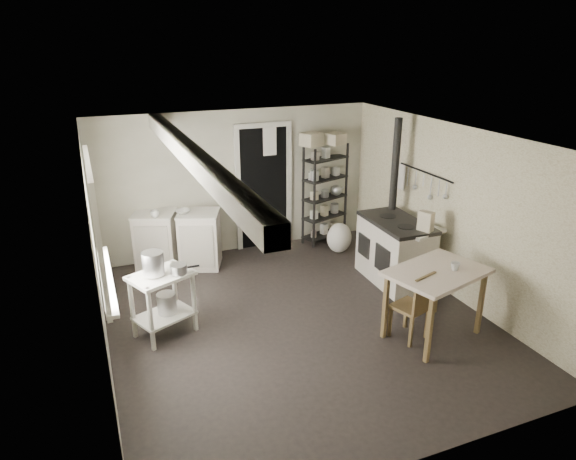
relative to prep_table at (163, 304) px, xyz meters
name	(u,v)px	position (x,y,z in m)	size (l,w,h in m)	color
floor	(297,319)	(1.59, -0.29, -0.40)	(5.00, 5.00, 0.00)	black
ceiling	(298,137)	(1.59, -0.29, 1.90)	(5.00, 5.00, 0.00)	beige
wall_back	(237,182)	(1.59, 2.21, 0.75)	(4.50, 0.02, 2.30)	#B4B09A
wall_front	(426,345)	(1.59, -2.79, 0.75)	(4.50, 0.02, 2.30)	#B4B09A
wall_left	(97,264)	(-0.66, -0.29, 0.75)	(0.02, 5.00, 2.30)	#B4B09A
wall_right	(452,212)	(3.84, -0.29, 0.75)	(0.02, 5.00, 2.30)	#B4B09A
window	(94,226)	(-0.63, -0.09, 1.10)	(0.12, 1.76, 1.28)	silver
doorway	(264,189)	(2.04, 2.18, 0.60)	(0.96, 0.10, 2.08)	silver
ceiling_beam	(191,155)	(0.39, -0.29, 1.80)	(0.18, 5.00, 0.18)	silver
wallpaper_panel	(452,212)	(3.83, -0.29, 0.75)	(0.01, 5.00, 2.30)	beige
utensil_rail	(424,173)	(3.78, 0.31, 1.15)	(0.06, 1.20, 0.44)	#BCBCBE
prep_table	(163,304)	(0.00, 0.00, 0.00)	(0.69, 0.49, 0.79)	silver
stockpot	(153,263)	(-0.07, -0.01, 0.54)	(0.25, 0.25, 0.27)	#BCBCBE
saucepan	(179,269)	(0.20, -0.07, 0.45)	(0.19, 0.19, 0.11)	#BCBCBE
bucket	(167,303)	(0.04, 0.03, -0.02)	(0.23, 0.23, 0.25)	#BCBCBE
base_cabinets	(178,238)	(0.53, 1.89, 0.06)	(1.33, 0.57, 0.87)	beige
mixing_bowl	(183,208)	(0.62, 1.81, 0.55)	(0.28, 0.28, 0.07)	silver
counter_cup	(155,211)	(0.21, 1.78, 0.57)	(0.13, 0.13, 0.11)	silver
shelf_rack	(325,188)	(3.07, 2.02, 0.55)	(0.80, 0.31, 1.68)	black
shelf_jar	(311,165)	(2.79, 1.99, 0.97)	(0.09, 0.09, 0.19)	silver
storage_box_a	(312,125)	(2.81, 2.03, 1.61)	(0.31, 0.27, 0.21)	beige
storage_box_b	(336,125)	(3.23, 2.01, 1.59)	(0.28, 0.26, 0.18)	beige
stove	(394,253)	(3.31, 0.20, 0.04)	(0.65, 1.18, 0.93)	beige
stovepipe	(395,166)	(3.53, 0.68, 1.19)	(0.11, 0.11, 1.47)	black
side_ledge	(421,263)	(3.46, -0.21, 0.03)	(0.59, 0.32, 0.90)	silver
oats_box	(425,225)	(3.43, -0.27, 0.61)	(0.12, 0.19, 0.29)	beige
work_table	(433,307)	(2.93, -1.21, -0.02)	(1.12, 0.78, 0.85)	beige
table_cup	(454,274)	(3.11, -1.29, 0.41)	(0.10, 0.10, 0.10)	silver
chair	(411,300)	(2.65, -1.15, 0.08)	(0.36, 0.37, 0.86)	brown
flour_sack	(339,238)	(3.07, 1.44, -0.16)	(0.42, 0.36, 0.50)	silver
floor_crock	(423,302)	(3.25, -0.62, -0.33)	(0.13, 0.13, 0.16)	silver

